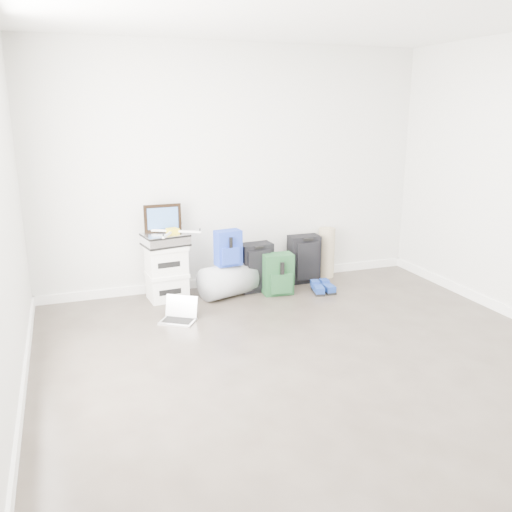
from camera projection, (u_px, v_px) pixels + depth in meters
name	position (u px, v px, depth m)	size (l,w,h in m)	color
ground	(334.00, 379.00, 4.17)	(5.00, 5.00, 0.00)	#352D26
room_envelope	(343.00, 152.00, 3.73)	(4.52, 5.02, 2.71)	silver
boxes_stack	(167.00, 272.00, 5.83)	(0.45, 0.38, 0.60)	white
briefcase	(165.00, 240.00, 5.73)	(0.45, 0.33, 0.13)	#B2B2B7
painting	(163.00, 218.00, 5.77)	(0.40, 0.03, 0.30)	black
drone	(173.00, 231.00, 5.72)	(0.55, 0.55, 0.06)	yellow
duffel_bag	(228.00, 280.00, 5.95)	(0.36, 0.36, 0.59)	gray
blue_backpack	(228.00, 249.00, 5.82)	(0.29, 0.23, 0.38)	#161E93
large_suitcase	(256.00, 267.00, 6.10)	(0.37, 0.25, 0.55)	black
green_backpack	(278.00, 275.00, 6.01)	(0.34, 0.26, 0.46)	#12321B
carry_on	(304.00, 259.00, 6.42)	(0.36, 0.24, 0.56)	black
shoes	(323.00, 288.00, 6.11)	(0.26, 0.29, 0.09)	black
rolled_rug	(326.00, 253.00, 6.61)	(0.20, 0.20, 0.61)	tan
laptop	(179.00, 315.00, 5.30)	(0.40, 0.37, 0.23)	silver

